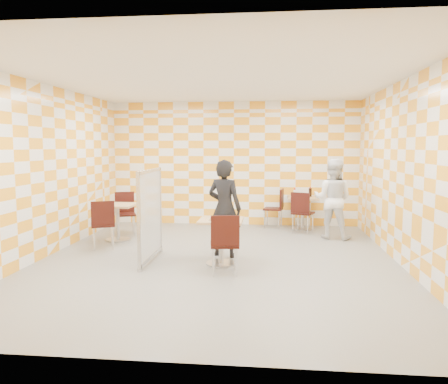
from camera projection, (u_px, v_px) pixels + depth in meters
name	position (u px, v px, depth m)	size (l,w,h in m)	color
room_shell	(220.00, 170.00, 7.74)	(7.00, 7.00, 7.00)	gray
main_table	(221.00, 234.00, 7.09)	(0.70, 0.70, 0.75)	tan
second_table	(303.00, 207.00, 10.16)	(0.70, 0.70, 0.75)	tan
empty_table	(117.00, 216.00, 8.91)	(0.70, 0.70, 0.75)	tan
chair_main_front	(225.00, 240.00, 6.47)	(0.48, 0.49, 0.92)	black
chair_second_front	(302.00, 209.00, 9.59)	(0.56, 0.56, 0.92)	black
chair_second_side	(277.00, 205.00, 10.28)	(0.50, 0.49, 0.92)	black
chair_empty_near	(103.00, 221.00, 8.12)	(0.56, 0.56, 0.92)	black
chair_empty_far	(125.00, 210.00, 9.57)	(0.55, 0.56, 0.92)	black
partition	(150.00, 215.00, 7.28)	(0.08, 1.38, 1.55)	white
man_dark	(225.00, 208.00, 7.61)	(0.62, 0.41, 1.70)	black
man_white	(333.00, 199.00, 9.10)	(0.81, 0.63, 1.67)	white
pizza_on_foil	(221.00, 218.00, 7.05)	(0.40, 0.40, 0.04)	silver
sport_bottle	(295.00, 193.00, 10.24)	(0.06, 0.06, 0.20)	white
soda_bottle	(310.00, 192.00, 10.21)	(0.07, 0.07, 0.23)	black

